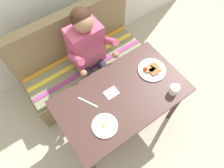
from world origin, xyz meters
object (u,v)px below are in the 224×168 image
knife (88,102)px  couch (83,64)px  person (90,51)px  plate_eggs (105,126)px  coffee_mug (174,89)px  napkin (111,93)px  plate_breakfast (152,70)px  table (121,99)px

knife → couch: bearing=39.5°
person → plate_eggs: person is taller
couch → knife: bearing=-113.8°
couch → knife: couch is taller
coffee_mug → napkin: 0.56m
knife → person: bearing=29.1°
plate_eggs → knife: 0.26m
plate_breakfast → knife: plate_breakfast is taller
person → plate_eggs: 0.80m
knife → coffee_mug: bearing=-54.8°
plate_eggs → coffee_mug: coffee_mug is taller
couch → coffee_mug: bearing=-68.5°
table → person: bearing=86.6°
coffee_mug → knife: coffee_mug is taller
plate_breakfast → couch: bearing=118.8°
couch → person: (0.04, -0.17, 0.41)m
couch → coffee_mug: couch is taller
plate_eggs → knife: size_ratio=1.10×
coffee_mug → knife: (-0.68, 0.36, -0.05)m
table → couch: size_ratio=0.83×
person → plate_breakfast: 0.65m
plate_eggs → knife: (0.00, 0.26, -0.01)m
coffee_mug → table: bearing=148.2°
plate_breakfast → napkin: plate_breakfast is taller
plate_eggs → person: bearing=66.3°
couch → person: bearing=-78.6°
plate_eggs → knife: bearing=89.4°
napkin → person: bearing=79.2°
table → plate_eggs: (-0.29, -0.15, 0.09)m
table → couch: bearing=90.0°
table → plate_breakfast: bearing=6.3°
plate_breakfast → person: bearing=123.4°
table → napkin: 0.13m
person → plate_breakfast: size_ratio=4.53×
plate_breakfast → plate_eggs: (-0.68, -0.19, -0.00)m
napkin → plate_breakfast: bearing=-3.6°
person → knife: 0.57m
person → plate_eggs: (-0.32, -0.74, -0.00)m
coffee_mug → napkin: coffee_mug is taller
coffee_mug → napkin: (-0.46, 0.32, -0.05)m
person → knife: size_ratio=6.06×
table → plate_eggs: size_ratio=5.45×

